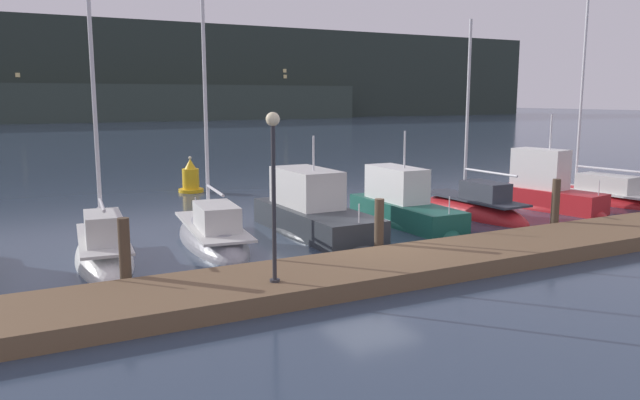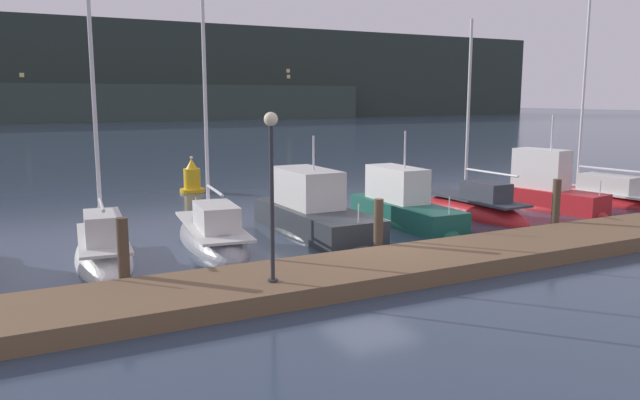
# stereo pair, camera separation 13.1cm
# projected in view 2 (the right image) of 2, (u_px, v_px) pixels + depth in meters

# --- Properties ---
(ground_plane) EXTENTS (400.00, 400.00, 0.00)m
(ground_plane) POSITION_uv_depth(u_px,v_px,m) (370.00, 255.00, 18.81)
(ground_plane) COLOR #2D3D51
(dock) EXTENTS (35.22, 2.80, 0.45)m
(dock) POSITION_uv_depth(u_px,v_px,m) (411.00, 264.00, 16.96)
(dock) COLOR brown
(dock) RESTS_ON ground
(mooring_pile_1) EXTENTS (0.28, 0.28, 1.87)m
(mooring_pile_1) POSITION_uv_depth(u_px,v_px,m) (124.00, 256.00, 15.01)
(mooring_pile_1) COLOR #4C3D2D
(mooring_pile_1) RESTS_ON ground
(mooring_pile_2) EXTENTS (0.28, 0.28, 1.79)m
(mooring_pile_2) POSITION_uv_depth(u_px,v_px,m) (378.00, 229.00, 18.30)
(mooring_pile_2) COLOR #4C3D2D
(mooring_pile_2) RESTS_ON ground
(mooring_pile_3) EXTENTS (0.28, 0.28, 1.93)m
(mooring_pile_3) POSITION_uv_depth(u_px,v_px,m) (556.00, 207.00, 21.57)
(mooring_pile_3) COLOR #4C3D2D
(mooring_pile_3) RESTS_ON ground
(sailboat_berth_3) EXTENTS (2.12, 5.65, 9.05)m
(sailboat_berth_3) POSITION_uv_depth(u_px,v_px,m) (104.00, 256.00, 18.11)
(sailboat_berth_3) COLOR white
(sailboat_berth_3) RESTS_ON ground
(sailboat_berth_4) EXTENTS (2.61, 6.68, 9.93)m
(sailboat_berth_4) POSITION_uv_depth(u_px,v_px,m) (213.00, 238.00, 20.47)
(sailboat_berth_4) COLOR gray
(sailboat_berth_4) RESTS_ON ground
(motorboat_berth_5) EXTENTS (2.34, 6.86, 3.91)m
(motorboat_berth_5) POSITION_uv_depth(u_px,v_px,m) (314.00, 221.00, 21.81)
(motorboat_berth_5) COLOR #2D3338
(motorboat_berth_5) RESTS_ON ground
(motorboat_berth_6) EXTENTS (1.88, 6.21, 4.11)m
(motorboat_berth_6) POSITION_uv_depth(u_px,v_px,m) (404.00, 214.00, 23.49)
(motorboat_berth_6) COLOR #195647
(motorboat_berth_6) RESTS_ON ground
(sailboat_berth_7) EXTENTS (1.85, 5.95, 8.47)m
(sailboat_berth_7) POSITION_uv_depth(u_px,v_px,m) (473.00, 212.00, 25.10)
(sailboat_berth_7) COLOR red
(sailboat_berth_7) RESTS_ON ground
(motorboat_berth_8) EXTENTS (2.57, 5.30, 4.51)m
(motorboat_berth_8) POSITION_uv_depth(u_px,v_px,m) (548.00, 197.00, 26.49)
(motorboat_berth_8) COLOR red
(motorboat_berth_8) RESTS_ON ground
(sailboat_berth_9) EXTENTS (3.24, 8.03, 10.91)m
(sailboat_berth_9) POSITION_uv_depth(u_px,v_px,m) (591.00, 197.00, 28.81)
(sailboat_berth_9) COLOR red
(sailboat_berth_9) RESTS_ON ground
(channel_buoy) EXTENTS (1.25, 1.25, 1.80)m
(channel_buoy) POSITION_uv_depth(u_px,v_px,m) (192.00, 179.00, 31.28)
(channel_buoy) COLOR gold
(channel_buoy) RESTS_ON ground
(dock_lamppost) EXTENTS (0.32, 0.32, 3.94)m
(dock_lamppost) POSITION_uv_depth(u_px,v_px,m) (271.00, 170.00, 14.15)
(dock_lamppost) COLOR #2D2D33
(dock_lamppost) RESTS_ON dock
(hillside_backdrop) EXTENTS (240.00, 23.00, 20.03)m
(hillside_backdrop) POSITION_uv_depth(u_px,v_px,m) (42.00, 74.00, 123.29)
(hillside_backdrop) COLOR #28332D
(hillside_backdrop) RESTS_ON ground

